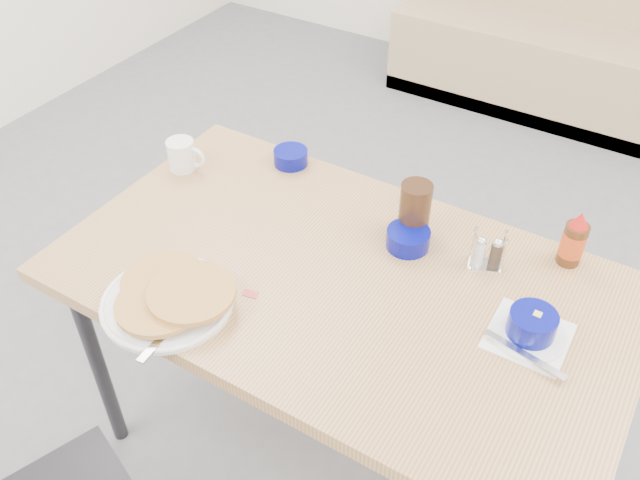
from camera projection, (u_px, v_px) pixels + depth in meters
The scene contains 11 objects.
booth_bench at pixel (581, 46), 3.56m from camera, with size 1.90×0.56×1.22m.
dining_table at pixel (341, 293), 1.70m from camera, with size 1.40×0.80×0.76m.
pancake_plate at pixel (170, 297), 1.57m from camera, with size 0.31×0.33×0.06m.
coffee_mug at pixel (182, 155), 1.97m from camera, with size 0.12×0.08×0.09m.
grits_setting at pixel (531, 328), 1.49m from camera, with size 0.20×0.18×0.07m.
creamer_bowl at pixel (291, 157), 2.01m from camera, with size 0.10×0.10×0.05m.
butter_bowl at pixel (408, 239), 1.72m from camera, with size 0.11×0.11×0.05m.
amber_tumbler at pixel (415, 210), 1.73m from camera, with size 0.08×0.08×0.15m, color #311C0F.
condiment_caddy at pixel (487, 254), 1.66m from camera, with size 0.10×0.08×0.10m.
syrup_bottle at pixel (574, 241), 1.65m from camera, with size 0.06×0.06×0.16m.
sugar_wrapper at pixel (250, 294), 1.61m from camera, with size 0.04×0.02×0.00m, color #D64753.
Camera 1 is at (0.58, -0.80, 1.91)m, focal length 38.00 mm.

